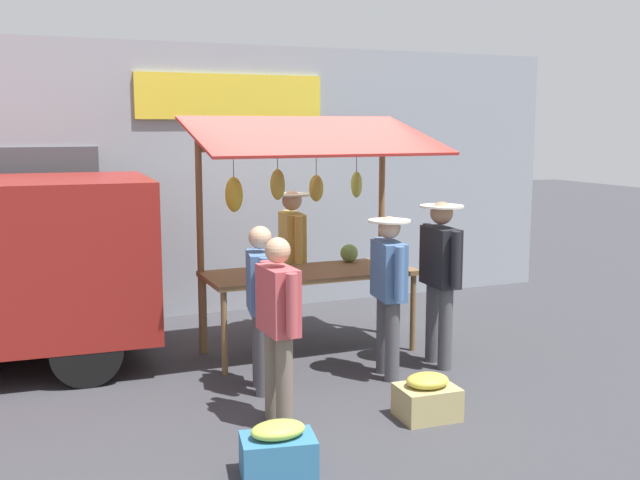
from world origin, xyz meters
TOP-DOWN VIEW (x-y plane):
  - ground_plane at (0.00, 0.00)m, footprint 40.00×40.00m
  - street_backdrop at (0.06, -2.20)m, footprint 9.00×0.30m
  - market_stall at (-0.02, -0.03)m, footprint 2.50×1.46m
  - vendor_with_sunhat at (-0.10, -0.75)m, footprint 0.43×0.70m
  - shopper_with_shopping_bag at (0.85, 0.96)m, footprint 0.31×0.65m
  - shopper_with_ponytail at (-1.03, 0.93)m, footprint 0.43×0.70m
  - shopper_in_grey_tee at (-0.39, 1.05)m, footprint 0.40×0.67m
  - shopper_in_striped_shirt at (0.96, 1.72)m, footprint 0.23×0.67m
  - produce_crate_near at (-0.20, 2.11)m, footprint 0.50×0.41m
  - produce_crate_side at (1.29, 2.62)m, footprint 0.57×0.44m

SIDE VIEW (x-z plane):
  - ground_plane at x=0.00m, z-range 0.00..0.00m
  - produce_crate_near at x=-0.20m, z-range -0.02..0.36m
  - produce_crate_side at x=1.29m, z-range -0.02..0.37m
  - shopper_with_shopping_bag at x=0.85m, z-range 0.10..1.62m
  - shopper_in_striped_shirt at x=0.96m, z-range 0.11..1.63m
  - shopper_in_grey_tee at x=-0.39m, z-range 0.13..1.68m
  - shopper_with_ponytail at x=-1.03m, z-range 0.15..1.81m
  - vendor_with_sunhat at x=-0.10m, z-range 0.15..1.82m
  - market_stall at x=-0.02m, z-range 0.29..2.78m
  - street_backdrop at x=0.06m, z-range 0.00..3.40m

